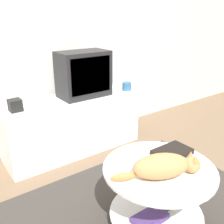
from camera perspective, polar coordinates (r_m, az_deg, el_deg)
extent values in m
plane|color=#7F664C|center=(2.02, 9.09, -21.82)|extent=(12.00, 12.00, 0.00)
cube|color=silver|center=(2.75, -13.33, 19.14)|extent=(8.00, 0.05, 2.60)
cube|color=#3D3833|center=(2.01, 9.11, -21.61)|extent=(1.80, 1.56, 0.02)
cube|color=white|center=(2.71, -8.49, -2.70)|extent=(1.39, 0.44, 0.57)
cube|color=silver|center=(2.51, -6.20, -3.14)|extent=(0.62, 0.01, 0.16)
cube|color=#232326|center=(2.60, -6.23, 8.21)|extent=(0.49, 0.29, 0.44)
cube|color=black|center=(2.48, -4.58, 7.90)|extent=(0.42, 0.01, 0.35)
cube|color=black|center=(2.37, -20.33, 1.38)|extent=(0.10, 0.10, 0.10)
cylinder|color=teal|center=(2.83, 3.22, 5.58)|extent=(0.10, 0.10, 0.08)
cylinder|color=#B2B2B7|center=(1.94, 9.34, -23.01)|extent=(0.29, 0.29, 0.01)
cylinder|color=#B7B7BC|center=(1.80, 9.75, -18.13)|extent=(0.04, 0.04, 0.44)
cylinder|color=white|center=(1.87, 9.53, -20.77)|extent=(0.61, 0.61, 0.01)
cylinder|color=white|center=(1.67, 10.23, -12.04)|extent=(0.69, 0.69, 0.02)
cube|color=#51387A|center=(1.79, 8.23, -21.88)|extent=(0.23, 0.13, 0.04)
cube|color=#1E664C|center=(1.93, 11.74, -18.90)|extent=(0.16, 0.11, 0.01)
cube|color=black|center=(1.80, 12.94, -8.50)|extent=(0.25, 0.16, 0.04)
ellipsoid|color=tan|center=(1.55, 10.65, -11.48)|extent=(0.38, 0.29, 0.14)
sphere|color=tan|center=(1.64, 17.02, -10.92)|extent=(0.10, 0.10, 0.10)
cone|color=#D18447|center=(1.63, 16.76, -8.80)|extent=(0.04, 0.04, 0.04)
cone|color=#D18447|center=(1.59, 17.71, -9.72)|extent=(0.04, 0.04, 0.04)
ellipsoid|color=#D18447|center=(1.50, 2.57, -13.90)|extent=(0.16, 0.10, 0.05)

